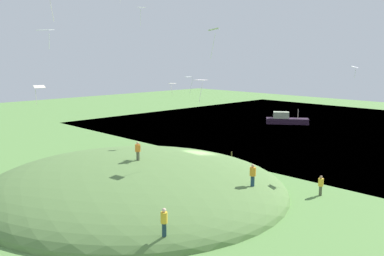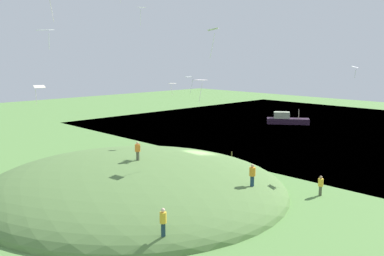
# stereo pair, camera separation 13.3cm
# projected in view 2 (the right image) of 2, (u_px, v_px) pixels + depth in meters

# --- Properties ---
(ground_plane) EXTENTS (160.00, 160.00, 0.00)m
(ground_plane) POSITION_uv_depth(u_px,v_px,m) (200.00, 174.00, 41.36)
(ground_plane) COLOR #588641
(lake_water) EXTENTS (58.61, 80.00, 0.40)m
(lake_water) POSITION_uv_depth(u_px,v_px,m) (360.00, 132.00, 65.33)
(lake_water) COLOR #4D6A97
(lake_water) RESTS_ON ground_plane
(grass_hill) EXTENTS (25.90, 26.55, 5.42)m
(grass_hill) POSITION_uv_depth(u_px,v_px,m) (134.00, 190.00, 36.65)
(grass_hill) COLOR #567A3F
(grass_hill) RESTS_ON ground_plane
(boat_on_lake) EXTENTS (5.87, 6.82, 2.57)m
(boat_on_lake) POSITION_uv_depth(u_px,v_px,m) (286.00, 120.00, 72.21)
(boat_on_lake) COLOR #271629
(boat_on_lake) RESTS_ON lake_water
(person_watching_kites) EXTENTS (0.48, 0.48, 1.60)m
(person_watching_kites) POSITION_uv_depth(u_px,v_px,m) (138.00, 149.00, 35.65)
(person_watching_kites) COLOR #50563F
(person_watching_kites) RESTS_ON grass_hill
(person_walking_path) EXTENTS (0.59, 0.59, 1.73)m
(person_walking_path) POSITION_uv_depth(u_px,v_px,m) (252.00, 173.00, 31.94)
(person_walking_path) COLOR #1B374D
(person_walking_path) RESTS_ON grass_hill
(person_on_hilltop) EXTENTS (0.60, 0.60, 1.69)m
(person_on_hilltop) POSITION_uv_depth(u_px,v_px,m) (321.00, 183.00, 34.90)
(person_on_hilltop) COLOR #50543D
(person_on_hilltop) RESTS_ON ground_plane
(person_with_child) EXTENTS (0.47, 0.47, 1.74)m
(person_with_child) POSITION_uv_depth(u_px,v_px,m) (163.00, 219.00, 24.61)
(person_with_child) COLOR #1B3342
(person_with_child) RESTS_ON grass_hill
(kite_1) EXTENTS (1.29, 1.39, 1.54)m
(kite_1) POSITION_uv_depth(u_px,v_px,m) (45.00, 31.00, 32.97)
(kite_1) COLOR white
(kite_5) EXTENTS (0.95, 1.10, 1.99)m
(kite_5) POSITION_uv_depth(u_px,v_px,m) (189.00, 78.00, 50.19)
(kite_5) COLOR white
(kite_6) EXTENTS (1.03, 0.78, 1.66)m
(kite_6) POSITION_uv_depth(u_px,v_px,m) (39.00, 88.00, 36.79)
(kite_6) COLOR white
(kite_7) EXTENTS (1.00, 0.83, 1.11)m
(kite_7) POSITION_uv_depth(u_px,v_px,m) (355.00, 67.00, 38.23)
(kite_7) COLOR white
(kite_8) EXTENTS (0.74, 0.86, 1.27)m
(kite_8) POSITION_uv_depth(u_px,v_px,m) (172.00, 84.00, 43.69)
(kite_8) COLOR silver
(kite_9) EXTENTS (1.21, 1.17, 2.02)m
(kite_9) POSITION_uv_depth(u_px,v_px,m) (213.00, 31.00, 28.11)
(kite_9) COLOR white
(kite_10) EXTENTS (0.89, 1.11, 1.89)m
(kite_10) POSITION_uv_depth(u_px,v_px,m) (201.00, 81.00, 35.12)
(kite_10) COLOR silver
(kite_11) EXTENTS (0.90, 0.78, 1.70)m
(kite_11) POSITION_uv_depth(u_px,v_px,m) (141.00, 9.00, 38.53)
(kite_11) COLOR silver
(mooring_post) EXTENTS (0.14, 0.14, 1.15)m
(mooring_post) POSITION_uv_depth(u_px,v_px,m) (232.00, 157.00, 46.07)
(mooring_post) COLOR brown
(mooring_post) RESTS_ON ground_plane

